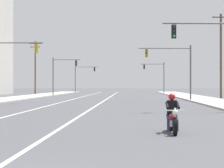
{
  "coord_description": "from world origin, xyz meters",
  "views": [
    {
      "loc": [
        2.86,
        -6.94,
        1.79
      ],
      "look_at": [
        1.78,
        19.1,
        1.83
      ],
      "focal_mm": 68.41,
      "sensor_mm": 36.0,
      "label": 1
    }
  ],
  "objects_px": {
    "traffic_signal_near_left": "(11,61)",
    "traffic_signal_far_right": "(157,73)",
    "traffic_signal_mid_right": "(175,63)",
    "utility_pole_left_far": "(35,66)",
    "traffic_signal_mid_left": "(61,71)",
    "utility_pole_right_far": "(221,55)",
    "traffic_signal_far_left": "(82,74)",
    "motorcycle_with_rider": "(172,117)",
    "traffic_signal_near_right": "(216,50)"
  },
  "relations": [
    {
      "from": "motorcycle_with_rider",
      "to": "traffic_signal_near_right",
      "type": "relative_size",
      "value": 0.35
    },
    {
      "from": "motorcycle_with_rider",
      "to": "traffic_signal_far_left",
      "type": "relative_size",
      "value": 0.35
    },
    {
      "from": "traffic_signal_near_left",
      "to": "traffic_signal_mid_right",
      "type": "xyz_separation_m",
      "value": [
        16.65,
        6.89,
        0.08
      ]
    },
    {
      "from": "traffic_signal_mid_right",
      "to": "traffic_signal_far_left",
      "type": "relative_size",
      "value": 1.0
    },
    {
      "from": "traffic_signal_mid_right",
      "to": "traffic_signal_mid_left",
      "type": "relative_size",
      "value": 1.0
    },
    {
      "from": "traffic_signal_near_right",
      "to": "traffic_signal_near_left",
      "type": "bearing_deg",
      "value": 144.28
    },
    {
      "from": "motorcycle_with_rider",
      "to": "traffic_signal_far_left",
      "type": "distance_m",
      "value": 82.53
    },
    {
      "from": "traffic_signal_far_left",
      "to": "utility_pole_right_far",
      "type": "distance_m",
      "value": 49.77
    },
    {
      "from": "traffic_signal_mid_right",
      "to": "traffic_signal_far_right",
      "type": "distance_m",
      "value": 36.49
    },
    {
      "from": "traffic_signal_far_right",
      "to": "traffic_signal_mid_left",
      "type": "bearing_deg",
      "value": -137.17
    },
    {
      "from": "utility_pole_right_far",
      "to": "utility_pole_left_far",
      "type": "height_order",
      "value": "utility_pole_right_far"
    },
    {
      "from": "traffic_signal_near_right",
      "to": "utility_pole_left_far",
      "type": "height_order",
      "value": "utility_pole_left_far"
    },
    {
      "from": "traffic_signal_far_left",
      "to": "motorcycle_with_rider",
      "type": "bearing_deg",
      "value": -81.25
    },
    {
      "from": "traffic_signal_mid_left",
      "to": "utility_pole_left_far",
      "type": "bearing_deg",
      "value": 125.26
    },
    {
      "from": "traffic_signal_mid_left",
      "to": "utility_pole_left_far",
      "type": "distance_m",
      "value": 10.71
    },
    {
      "from": "traffic_signal_near_left",
      "to": "traffic_signal_mid_right",
      "type": "height_order",
      "value": "same"
    },
    {
      "from": "traffic_signal_mid_left",
      "to": "traffic_signal_far_right",
      "type": "distance_m",
      "value": 22.67
    },
    {
      "from": "traffic_signal_far_right",
      "to": "utility_pole_left_far",
      "type": "relative_size",
      "value": 0.64
    },
    {
      "from": "traffic_signal_near_left",
      "to": "traffic_signal_far_right",
      "type": "distance_m",
      "value": 46.59
    },
    {
      "from": "motorcycle_with_rider",
      "to": "traffic_signal_far_left",
      "type": "height_order",
      "value": "traffic_signal_far_left"
    },
    {
      "from": "traffic_signal_near_right",
      "to": "utility_pole_right_far",
      "type": "distance_m",
      "value": 24.96
    },
    {
      "from": "traffic_signal_near_left",
      "to": "traffic_signal_far_right",
      "type": "xyz_separation_m",
      "value": [
        17.0,
        43.38,
        0.01
      ]
    },
    {
      "from": "traffic_signal_mid_right",
      "to": "utility_pole_left_far",
      "type": "distance_m",
      "value": 37.29
    },
    {
      "from": "utility_pole_right_far",
      "to": "traffic_signal_near_right",
      "type": "bearing_deg",
      "value": -102.7
    },
    {
      "from": "traffic_signal_far_right",
      "to": "utility_pole_right_far",
      "type": "relative_size",
      "value": 0.59
    },
    {
      "from": "traffic_signal_mid_right",
      "to": "utility_pole_right_far",
      "type": "distance_m",
      "value": 8.01
    },
    {
      "from": "motorcycle_with_rider",
      "to": "traffic_signal_mid_left",
      "type": "height_order",
      "value": "traffic_signal_mid_left"
    },
    {
      "from": "traffic_signal_mid_left",
      "to": "utility_pole_left_far",
      "type": "xyz_separation_m",
      "value": [
        -6.15,
        8.69,
        1.17
      ]
    },
    {
      "from": "motorcycle_with_rider",
      "to": "traffic_signal_far_right",
      "type": "relative_size",
      "value": 0.35
    },
    {
      "from": "utility_pole_right_far",
      "to": "utility_pole_left_far",
      "type": "relative_size",
      "value": 1.07
    },
    {
      "from": "traffic_signal_near_right",
      "to": "utility_pole_right_far",
      "type": "bearing_deg",
      "value": 77.3
    },
    {
      "from": "utility_pole_right_far",
      "to": "traffic_signal_mid_right",
      "type": "bearing_deg",
      "value": -140.69
    },
    {
      "from": "traffic_signal_far_left",
      "to": "utility_pole_left_far",
      "type": "distance_m",
      "value": 20.82
    },
    {
      "from": "traffic_signal_mid_right",
      "to": "traffic_signal_far_right",
      "type": "height_order",
      "value": "same"
    },
    {
      "from": "motorcycle_with_rider",
      "to": "utility_pole_right_far",
      "type": "distance_m",
      "value": 38.48
    },
    {
      "from": "traffic_signal_near_right",
      "to": "traffic_signal_far_right",
      "type": "distance_m",
      "value": 55.8
    },
    {
      "from": "motorcycle_with_rider",
      "to": "traffic_signal_near_left",
      "type": "xyz_separation_m",
      "value": [
        -13.15,
        25.05,
        3.49
      ]
    },
    {
      "from": "traffic_signal_mid_right",
      "to": "utility_pole_left_far",
      "type": "height_order",
      "value": "utility_pole_left_far"
    },
    {
      "from": "utility_pole_right_far",
      "to": "traffic_signal_far_left",
      "type": "bearing_deg",
      "value": 116.43
    },
    {
      "from": "traffic_signal_mid_right",
      "to": "utility_pole_left_far",
      "type": "relative_size",
      "value": 0.64
    },
    {
      "from": "motorcycle_with_rider",
      "to": "utility_pole_left_far",
      "type": "height_order",
      "value": "utility_pole_left_far"
    },
    {
      "from": "motorcycle_with_rider",
      "to": "utility_pole_right_far",
      "type": "relative_size",
      "value": 0.21
    },
    {
      "from": "traffic_signal_mid_right",
      "to": "utility_pole_right_far",
      "type": "height_order",
      "value": "utility_pole_right_far"
    },
    {
      "from": "traffic_signal_far_left",
      "to": "traffic_signal_near_left",
      "type": "bearing_deg",
      "value": -90.62
    },
    {
      "from": "motorcycle_with_rider",
      "to": "traffic_signal_far_right",
      "type": "xyz_separation_m",
      "value": [
        3.85,
        68.43,
        3.5
      ]
    },
    {
      "from": "traffic_signal_mid_left",
      "to": "traffic_signal_far_right",
      "type": "xyz_separation_m",
      "value": [
        16.63,
        15.41,
        0.01
      ]
    },
    {
      "from": "traffic_signal_near_left",
      "to": "traffic_signal_far_left",
      "type": "xyz_separation_m",
      "value": [
        0.61,
        56.45,
        0.05
      ]
    },
    {
      "from": "motorcycle_with_rider",
      "to": "traffic_signal_near_left",
      "type": "relative_size",
      "value": 0.35
    },
    {
      "from": "traffic_signal_mid_left",
      "to": "traffic_signal_mid_right",
      "type": "bearing_deg",
      "value": -52.34
    },
    {
      "from": "traffic_signal_near_left",
      "to": "traffic_signal_far_left",
      "type": "relative_size",
      "value": 1.0
    }
  ]
}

